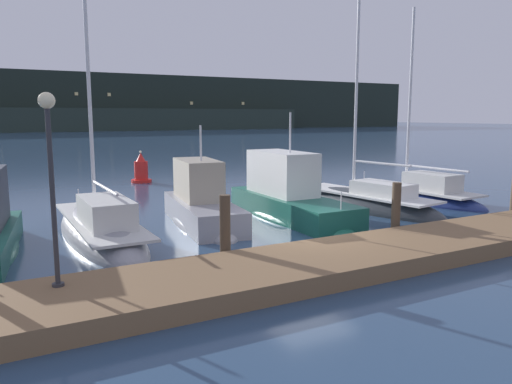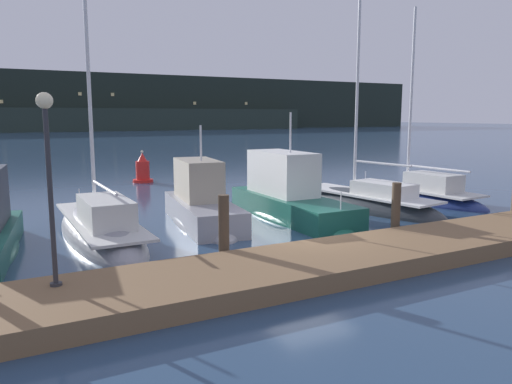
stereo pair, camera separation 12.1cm
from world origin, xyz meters
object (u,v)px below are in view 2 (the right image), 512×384
at_px(sailboat_berth_6, 418,197).
at_px(dock_lamppost, 48,158).
at_px(sailboat_berth_2, 101,233).
at_px(sailboat_berth_5, 366,206).
at_px(motorboat_berth_3, 202,212).
at_px(motorboat_berth_4, 289,204).
at_px(channel_buoy, 143,171).

relative_size(sailboat_berth_6, dock_lamppost, 2.40).
bearing_deg(sailboat_berth_2, sailboat_berth_5, -1.15).
relative_size(motorboat_berth_3, dock_lamppost, 1.62).
bearing_deg(motorboat_berth_3, motorboat_berth_4, -7.76).
relative_size(sailboat_berth_2, sailboat_berth_5, 0.98).
xyz_separation_m(motorboat_berth_3, sailboat_berth_6, (10.71, 0.06, -0.27)).
distance_m(sailboat_berth_6, channel_buoy, 15.37).
height_order(sailboat_berth_2, channel_buoy, sailboat_berth_2).
bearing_deg(dock_lamppost, sailboat_berth_2, 70.65).
bearing_deg(dock_lamppost, sailboat_berth_6, 20.07).
relative_size(sailboat_berth_2, motorboat_berth_3, 1.88).
relative_size(motorboat_berth_4, sailboat_berth_6, 0.80).
bearing_deg(motorboat_berth_3, sailboat_berth_5, -3.95).
bearing_deg(motorboat_berth_3, sailboat_berth_6, 0.32).
distance_m(motorboat_berth_3, motorboat_berth_4, 3.43).
height_order(sailboat_berth_5, sailboat_berth_6, sailboat_berth_5).
xyz_separation_m(sailboat_berth_2, sailboat_berth_6, (14.32, 0.34, 0.02)).
bearing_deg(sailboat_berth_6, sailboat_berth_5, -171.19).
bearing_deg(sailboat_berth_2, sailboat_berth_6, 1.35).
height_order(sailboat_berth_2, sailboat_berth_5, sailboat_berth_5).
distance_m(motorboat_berth_4, dock_lamppost, 10.79).
distance_m(motorboat_berth_4, channel_buoy, 12.81).
xyz_separation_m(motorboat_berth_4, sailboat_berth_6, (7.32, 0.52, -0.35)).
bearing_deg(dock_lamppost, motorboat_berth_4, 31.18).
xyz_separation_m(motorboat_berth_3, sailboat_berth_5, (7.14, -0.49, -0.31)).
bearing_deg(motorboat_berth_4, motorboat_berth_3, 172.24).
bearing_deg(sailboat_berth_5, dock_lamppost, -157.00).
bearing_deg(channel_buoy, sailboat_berth_2, -111.33).
relative_size(motorboat_berth_4, dock_lamppost, 1.91).
relative_size(sailboat_berth_2, dock_lamppost, 3.04).
bearing_deg(sailboat_berth_6, motorboat_berth_4, -175.91).
bearing_deg(sailboat_berth_6, channel_buoy, 127.99).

